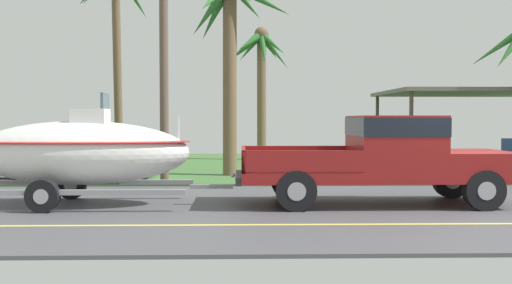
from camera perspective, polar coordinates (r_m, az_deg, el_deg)
name	(u,v)px	position (r m, az deg, el deg)	size (l,w,h in m)	color
ground	(370,172)	(20.74, 10.94, -2.81)	(36.00, 22.00, 0.11)	#4C4C51
pickup_truck_towing	(392,155)	(12.83, 12.96, -1.21)	(5.87, 2.13, 1.87)	maroon
boat_on_trailer	(79,152)	(12.87, -16.67, -0.94)	(5.77, 2.19, 2.34)	gray
parked_sedan_near	(69,157)	(18.14, -17.55, -1.43)	(4.69, 1.93, 1.38)	beige
carport_awning	(479,94)	(24.76, 20.64, 4.36)	(7.27, 5.61, 2.90)	#4C4238
palm_tree_near_left	(230,27)	(18.64, -2.54, 11.01)	(3.30, 3.33, 6.35)	brown
palm_tree_near_right	(260,60)	(25.55, 0.41, 7.85)	(2.94, 2.67, 5.73)	brown
palm_tree_far_left	(117,4)	(21.32, -13.27, 12.77)	(3.27, 2.86, 7.15)	brown
utility_pole	(164,26)	(16.62, -8.87, 10.96)	(0.24, 1.80, 8.35)	brown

